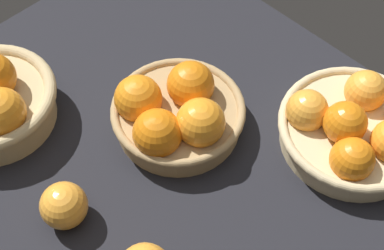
% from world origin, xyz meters
% --- Properties ---
extents(market_tray, '(0.84, 0.72, 0.03)m').
position_xyz_m(market_tray, '(0.00, 0.00, 0.01)').
color(market_tray, black).
rests_on(market_tray, ground).
extents(basket_center, '(0.22, 0.22, 0.10)m').
position_xyz_m(basket_center, '(-0.00, 0.02, 0.07)').
color(basket_center, tan).
rests_on(basket_center, market_tray).
extents(basket_far_right, '(0.25, 0.25, 0.10)m').
position_xyz_m(basket_far_right, '(0.22, 0.21, 0.07)').
color(basket_far_right, '#D3BC8C').
rests_on(basket_far_right, market_tray).
extents(loose_orange_back_gap, '(0.07, 0.07, 0.07)m').
position_xyz_m(loose_orange_back_gap, '(-0.00, -0.21, 0.07)').
color(loose_orange_back_gap, '#F49E33').
rests_on(loose_orange_back_gap, market_tray).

